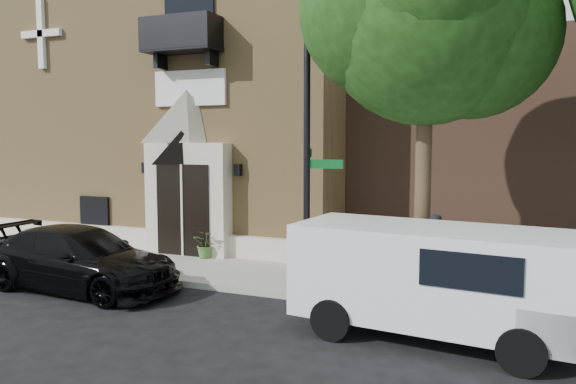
% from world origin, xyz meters
% --- Properties ---
extents(ground, '(120.00, 120.00, 0.00)m').
position_xyz_m(ground, '(0.00, 0.00, 0.00)').
color(ground, black).
rests_on(ground, ground).
extents(sidewalk, '(42.00, 3.00, 0.15)m').
position_xyz_m(sidewalk, '(1.00, 1.50, 0.07)').
color(sidewalk, gray).
rests_on(sidewalk, ground).
extents(church, '(12.20, 11.01, 9.30)m').
position_xyz_m(church, '(-2.99, 7.95, 4.63)').
color(church, '#AC8751').
rests_on(church, ground).
extents(street_tree_left, '(4.97, 4.38, 7.77)m').
position_xyz_m(street_tree_left, '(6.03, 0.35, 5.87)').
color(street_tree_left, '#38281C').
rests_on(street_tree_left, sidewalk).
extents(black_sedan, '(5.05, 2.24, 1.44)m').
position_xyz_m(black_sedan, '(-1.47, -1.07, 0.72)').
color(black_sedan, black).
rests_on(black_sedan, ground).
extents(cargo_van, '(4.97, 2.43, 1.95)m').
position_xyz_m(cargo_van, '(6.67, -1.21, 1.09)').
color(cargo_van, white).
rests_on(cargo_van, ground).
extents(street_sign, '(0.97, 0.84, 5.37)m').
position_xyz_m(street_sign, '(3.54, 0.43, 2.85)').
color(street_sign, black).
rests_on(street_sign, sidewalk).
extents(fire_hydrant, '(0.44, 0.35, 0.78)m').
position_xyz_m(fire_hydrant, '(6.16, 0.23, 0.53)').
color(fire_hydrant, '#AA320C').
rests_on(fire_hydrant, sidewalk).
extents(planter, '(0.75, 0.66, 0.78)m').
position_xyz_m(planter, '(-0.22, 2.44, 0.54)').
color(planter, '#487433').
rests_on(planter, sidewalk).
extents(pedestrian_near, '(0.70, 0.56, 1.67)m').
position_xyz_m(pedestrian_near, '(6.09, 1.60, 0.99)').
color(pedestrian_near, black).
rests_on(pedestrian_near, sidewalk).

